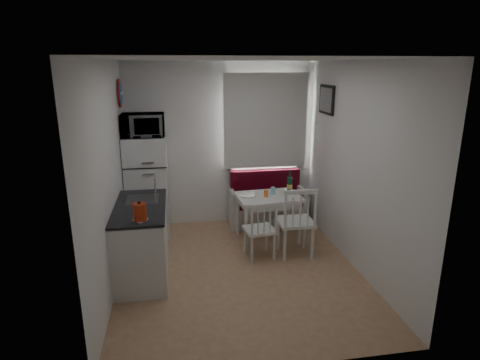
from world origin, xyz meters
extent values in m
cube|color=#A07755|center=(0.00, 0.00, 0.00)|extent=(3.00, 3.50, 0.02)
cube|color=white|center=(0.00, 0.00, 2.60)|extent=(3.00, 3.50, 0.02)
cube|color=white|center=(0.00, 1.75, 1.30)|extent=(3.00, 0.02, 2.60)
cube|color=white|center=(0.00, -1.75, 1.30)|extent=(3.00, 0.02, 2.60)
cube|color=white|center=(-1.50, 0.00, 1.30)|extent=(0.02, 3.50, 2.60)
cube|color=white|center=(1.50, 0.00, 1.30)|extent=(0.02, 3.50, 2.60)
cube|color=white|center=(0.70, 1.72, 1.62)|extent=(1.22, 0.06, 1.47)
cube|color=white|center=(0.70, 1.65, 1.68)|extent=(1.35, 0.02, 1.50)
cube|color=white|center=(-1.20, 0.15, 0.43)|extent=(0.60, 1.30, 0.86)
cube|color=black|center=(-1.20, 0.15, 0.89)|extent=(0.62, 1.32, 0.03)
cube|color=#99999E|center=(-1.18, 0.40, 0.85)|extent=(0.40, 0.40, 0.10)
cylinder|color=silver|center=(-1.02, 0.58, 1.03)|extent=(0.02, 0.02, 0.26)
cylinder|color=#1B4FA7|center=(-1.47, 1.45, 2.15)|extent=(0.03, 0.40, 0.40)
cube|color=black|center=(1.48, 1.10, 2.05)|extent=(0.04, 0.52, 0.42)
cube|color=white|center=(0.71, 1.48, 0.17)|extent=(1.22, 0.47, 0.34)
cube|color=#520415|center=(0.71, 1.48, 0.39)|extent=(1.16, 0.43, 0.11)
cube|color=#520415|center=(0.71, 1.66, 0.66)|extent=(1.16, 0.09, 0.43)
cube|color=white|center=(0.59, 0.91, 0.67)|extent=(0.96, 0.70, 0.04)
cube|color=white|center=(0.59, 0.91, 0.59)|extent=(0.86, 0.60, 0.11)
cylinder|color=white|center=(0.59, 0.91, 0.32)|extent=(0.05, 0.05, 0.65)
cube|color=white|center=(0.34, 0.34, 0.40)|extent=(0.43, 0.42, 0.04)
cube|color=white|center=(0.34, 0.17, 0.62)|extent=(0.37, 0.08, 0.41)
cube|color=white|center=(0.84, 0.34, 0.48)|extent=(0.48, 0.46, 0.04)
cube|color=white|center=(0.84, 0.13, 0.75)|extent=(0.45, 0.06, 0.49)
cube|color=white|center=(-1.18, 1.40, 0.77)|extent=(0.62, 0.62, 1.54)
imported|color=white|center=(-1.18, 1.35, 1.71)|extent=(0.60, 0.41, 0.33)
cylinder|color=#AC2A0D|center=(-1.15, -0.38, 1.01)|extent=(0.17, 0.17, 0.23)
cylinder|color=orange|center=(0.54, 0.86, 0.74)|extent=(0.06, 0.06, 0.10)
cylinder|color=#90DDF6|center=(0.67, 0.96, 0.74)|extent=(0.07, 0.07, 0.11)
cylinder|color=white|center=(0.29, 0.93, 0.69)|extent=(0.23, 0.23, 0.02)
camera|label=1|loc=(-0.75, -4.55, 2.54)|focal=30.00mm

